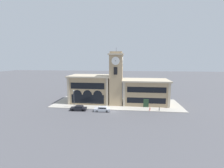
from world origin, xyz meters
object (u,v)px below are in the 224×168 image
Objects in this scene: parked_car_near at (79,108)px; street_lamp at (74,96)px; bollard at (159,109)px; parked_car_mid at (102,109)px; fire_hydrant at (150,109)px.

street_lamp is (-2.05, 2.00, 2.92)m from parked_car_near.
parked_car_near is 4.09m from street_lamp.
parked_car_near is 22.30m from bollard.
parked_car_mid is 0.85× the size of street_lamp.
bollard is 1.22× the size of fire_hydrant.
street_lamp reaches higher than parked_car_near.
parked_car_mid is 5.07× the size of fire_hydrant.
parked_car_mid is 4.15× the size of bollard.
parked_car_mid is 9.43m from street_lamp.
parked_car_mid reaches higher than parked_car_near.
parked_car_near is 4.27× the size of bollard.
parked_car_mid is (6.70, -0.00, 0.02)m from parked_car_near.
bollard is (15.53, 1.81, -0.05)m from parked_car_mid.
bollard is (22.22, 1.81, -0.04)m from parked_car_near.
street_lamp is 5.99× the size of fire_hydrant.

